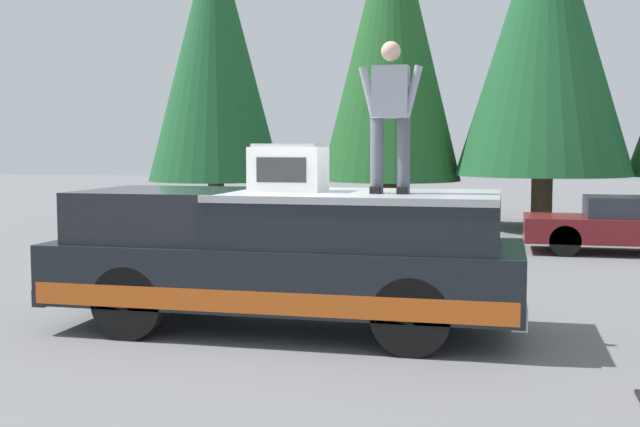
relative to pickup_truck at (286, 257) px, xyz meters
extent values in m
plane|color=slate|center=(-0.16, 0.10, -0.87)|extent=(90.00, 90.00, 0.00)
cube|color=black|center=(0.00, 0.01, -0.17)|extent=(2.00, 5.50, 0.70)
cube|color=#CC5619|center=(0.00, 0.01, -0.37)|extent=(2.01, 5.39, 0.24)
cube|color=black|center=(0.00, 1.52, 0.48)|extent=(1.84, 1.87, 0.60)
cube|color=black|center=(0.00, -0.87, 0.44)|extent=(1.92, 3.19, 0.52)
cube|color=#A8AAAF|center=(0.00, -0.87, 0.74)|extent=(1.94, 3.19, 0.08)
cube|color=#232326|center=(0.00, 2.70, -0.44)|extent=(1.96, 0.16, 0.20)
cube|color=#B2B5BA|center=(0.00, -2.68, -0.44)|extent=(1.96, 0.16, 0.20)
cylinder|color=black|center=(-0.85, 1.60, -0.45)|extent=(0.30, 0.84, 0.84)
cylinder|color=black|center=(0.85, 1.60, -0.45)|extent=(0.30, 0.84, 0.84)
cylinder|color=black|center=(-0.85, -1.59, -0.45)|extent=(0.30, 0.84, 0.84)
cylinder|color=black|center=(0.85, -1.59, -0.45)|extent=(0.30, 0.84, 0.84)
cube|color=white|center=(0.04, -0.02, 1.04)|extent=(0.64, 0.84, 0.52)
cube|color=#2D2D30|center=(-0.28, -0.02, 1.04)|extent=(0.01, 0.59, 0.29)
cube|color=#99999E|center=(0.04, -0.02, 1.32)|extent=(0.58, 0.76, 0.04)
cylinder|color=#4C515B|center=(-0.14, -1.40, 1.20)|extent=(0.15, 0.15, 0.84)
cube|color=black|center=(-0.18, -1.40, 0.82)|extent=(0.26, 0.11, 0.08)
cylinder|color=#4C515B|center=(-0.14, -1.10, 1.20)|extent=(0.15, 0.15, 0.84)
cube|color=black|center=(-0.18, -1.10, 0.82)|extent=(0.26, 0.11, 0.08)
cube|color=#9399A3|center=(-0.14, -1.25, 1.91)|extent=(0.24, 0.40, 0.58)
sphere|color=beige|center=(-0.14, -1.25, 2.36)|extent=(0.22, 0.22, 0.22)
cylinder|color=#9399A3|center=(-0.17, -1.50, 1.91)|extent=(0.09, 0.23, 0.58)
cylinder|color=#9399A3|center=(-0.17, -1.01, 1.91)|extent=(0.09, 0.23, 0.58)
cube|color=maroon|center=(7.98, -4.96, -0.38)|extent=(1.64, 4.10, 0.50)
cube|color=#282D38|center=(7.98, -5.06, 0.08)|extent=(1.31, 1.89, 0.42)
cylinder|color=black|center=(7.26, -3.69, -0.56)|extent=(0.20, 0.62, 0.62)
cylinder|color=black|center=(8.70, -3.69, -0.56)|extent=(0.20, 0.62, 0.62)
cube|color=white|center=(7.40, 0.30, -0.38)|extent=(1.64, 4.10, 0.50)
cube|color=#282D38|center=(7.40, 0.20, 0.08)|extent=(1.31, 1.89, 0.42)
cylinder|color=black|center=(6.68, 1.57, -0.56)|extent=(0.20, 0.62, 0.62)
cylinder|color=black|center=(8.12, 1.57, -0.56)|extent=(0.20, 0.62, 0.62)
cylinder|color=black|center=(6.68, -0.97, -0.56)|extent=(0.20, 0.62, 0.62)
cylinder|color=black|center=(8.12, -0.97, -0.56)|extent=(0.20, 0.62, 0.62)
cylinder|color=#4C3826|center=(12.53, -3.45, -0.17)|extent=(0.54, 0.54, 1.41)
cone|color=#1E562D|center=(12.53, -3.45, 4.24)|extent=(4.53, 4.53, 7.41)
cylinder|color=#4C3826|center=(12.91, 0.59, -0.26)|extent=(0.46, 0.46, 1.22)
cone|color=#235B28|center=(12.91, 0.59, 4.26)|extent=(3.86, 3.86, 7.84)
cylinder|color=#4C3826|center=(12.57, 5.60, -0.28)|extent=(0.46, 0.46, 1.18)
cone|color=#1E562D|center=(12.57, 5.60, 3.99)|extent=(3.82, 3.82, 7.37)
camera|label=1|loc=(-9.01, -2.52, 1.31)|focal=44.63mm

